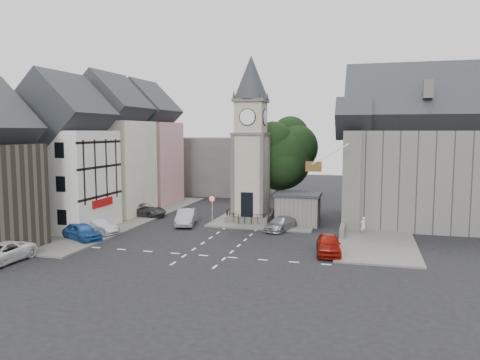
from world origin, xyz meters
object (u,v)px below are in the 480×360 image
(clock_tower, at_px, (251,140))
(car_east_red, at_px, (328,244))
(stone_shelter, at_px, (298,209))
(car_west_blue, at_px, (82,231))
(pedestrian, at_px, (363,226))

(clock_tower, distance_m, car_east_red, 15.55)
(clock_tower, height_order, stone_shelter, clock_tower)
(clock_tower, distance_m, car_west_blue, 17.94)
(car_east_red, relative_size, pedestrian, 2.71)
(clock_tower, xyz_separation_m, pedestrian, (10.90, -3.50, -7.33))
(clock_tower, height_order, pedestrian, clock_tower)
(stone_shelter, xyz_separation_m, pedestrian, (6.10, -3.01, -0.75))
(stone_shelter, bearing_deg, car_west_blue, -145.69)
(stone_shelter, distance_m, pedestrian, 6.84)
(car_west_blue, height_order, pedestrian, pedestrian)
(car_east_red, xyz_separation_m, pedestrian, (2.40, 7.22, 0.06))
(car_west_blue, xyz_separation_m, car_east_red, (20.00, 0.90, 0.00))
(car_west_blue, bearing_deg, stone_shelter, -28.17)
(stone_shelter, bearing_deg, car_east_red, -70.11)
(stone_shelter, height_order, car_west_blue, stone_shelter)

